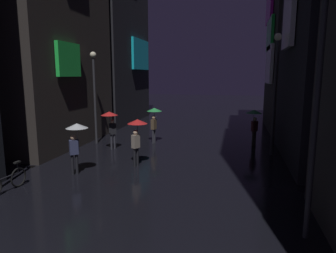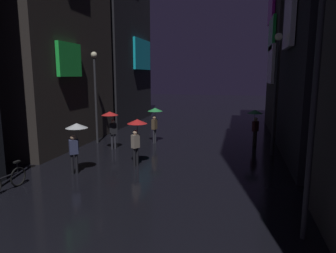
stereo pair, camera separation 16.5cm
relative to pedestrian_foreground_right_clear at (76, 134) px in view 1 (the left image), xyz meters
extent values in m
cube|color=#26E54C|center=(-2.15, 3.34, 3.18)|extent=(0.20, 2.07, 1.72)
cube|color=black|center=(-4.30, 13.94, 7.22)|extent=(4.00, 8.66, 17.79)
cube|color=#19D8F2|center=(-2.15, 15.29, 4.20)|extent=(0.20, 4.21, 2.63)
cube|color=white|center=(8.55, 4.27, 4.90)|extent=(0.20, 2.40, 2.57)
cube|color=#33302D|center=(10.70, 13.15, 6.08)|extent=(4.00, 7.07, 15.49)
cube|color=white|center=(8.55, 12.00, 3.14)|extent=(0.20, 3.41, 2.65)
cube|color=#26E54C|center=(8.55, 12.68, 5.28)|extent=(0.20, 3.35, 2.27)
cube|color=#F226D8|center=(8.55, 14.31, 7.91)|extent=(0.20, 3.77, 3.04)
cylinder|color=black|center=(-0.14, -0.16, -1.24)|extent=(0.12, 0.12, 0.85)
cylinder|color=black|center=(0.00, -0.05, -1.24)|extent=(0.12, 0.12, 0.85)
cube|color=#333859|center=(-0.07, -0.11, -0.52)|extent=(0.40, 0.39, 0.60)
sphere|color=tan|center=(-0.07, -0.11, -0.11)|extent=(0.22, 0.22, 0.22)
cylinder|color=#333859|center=(0.03, 0.05, -0.47)|extent=(0.09, 0.09, 0.50)
cylinder|color=slate|center=(0.03, 0.05, -0.13)|extent=(0.02, 0.02, 0.77)
cone|color=silver|center=(0.03, 0.05, 0.35)|extent=(0.90, 0.90, 0.20)
cylinder|color=#2D2D38|center=(1.55, 6.11, -1.24)|extent=(0.12, 0.12, 0.85)
cylinder|color=#2D2D38|center=(1.59, 6.29, -1.24)|extent=(0.12, 0.12, 0.85)
cube|color=brown|center=(1.57, 6.20, -0.52)|extent=(0.30, 0.38, 0.60)
sphere|color=tan|center=(1.57, 6.20, -0.11)|extent=(0.22, 0.22, 0.22)
cylinder|color=brown|center=(1.57, 6.39, -0.47)|extent=(0.09, 0.09, 0.50)
cylinder|color=slate|center=(1.57, 6.39, -0.13)|extent=(0.02, 0.02, 0.77)
cone|color=green|center=(1.57, 6.39, 0.35)|extent=(0.90, 0.90, 0.20)
cylinder|color=#38332D|center=(7.50, 6.94, -1.24)|extent=(0.12, 0.12, 0.85)
cylinder|color=#38332D|center=(7.38, 6.81, -1.24)|extent=(0.12, 0.12, 0.85)
cube|color=#4C1E23|center=(7.44, 6.87, -0.52)|extent=(0.39, 0.40, 0.60)
sphere|color=beige|center=(7.44, 6.87, -0.11)|extent=(0.22, 0.22, 0.22)
cylinder|color=#4C1E23|center=(7.35, 6.71, -0.47)|extent=(0.09, 0.09, 0.50)
cylinder|color=slate|center=(7.35, 6.71, -0.13)|extent=(0.02, 0.02, 0.77)
cone|color=green|center=(7.35, 6.71, 0.35)|extent=(0.90, 0.90, 0.20)
cylinder|color=black|center=(2.00, 1.43, -1.24)|extent=(0.12, 0.12, 0.85)
cylinder|color=black|center=(2.08, 1.60, -1.24)|extent=(0.12, 0.12, 0.85)
cube|color=gray|center=(2.04, 1.52, -0.52)|extent=(0.35, 0.40, 0.60)
sphere|color=beige|center=(2.04, 1.52, -0.11)|extent=(0.22, 0.22, 0.22)
cylinder|color=gray|center=(2.08, 1.70, -0.47)|extent=(0.09, 0.09, 0.50)
cylinder|color=slate|center=(2.08, 1.70, -0.13)|extent=(0.02, 0.02, 0.77)
cone|color=red|center=(2.08, 1.70, 0.35)|extent=(0.90, 0.90, 0.20)
cylinder|color=#2D2D38|center=(-0.15, 4.28, -1.24)|extent=(0.12, 0.12, 0.85)
cylinder|color=#2D2D38|center=(-0.28, 4.15, -1.24)|extent=(0.12, 0.12, 0.85)
cube|color=black|center=(-0.22, 4.22, -0.52)|extent=(0.40, 0.39, 0.60)
sphere|color=beige|center=(-0.22, 4.22, -0.11)|extent=(0.22, 0.22, 0.22)
cylinder|color=black|center=(-0.32, 4.06, -0.47)|extent=(0.09, 0.09, 0.50)
cylinder|color=slate|center=(-0.32, 4.06, -0.13)|extent=(0.02, 0.02, 0.77)
cone|color=red|center=(-0.32, 4.06, 0.35)|extent=(0.90, 0.90, 0.20)
torus|color=black|center=(-1.35, -1.84, -1.31)|extent=(0.12, 0.72, 0.72)
cylinder|color=black|center=(-1.40, -2.39, -1.13)|extent=(0.13, 1.00, 0.05)
cylinder|color=black|center=(-1.35, -1.84, -0.96)|extent=(0.04, 0.04, 0.40)
cube|color=black|center=(-1.35, -1.84, -0.74)|extent=(0.14, 0.25, 0.06)
cylinder|color=#2D2D33|center=(8.20, -3.25, 1.19)|extent=(0.14, 0.14, 5.73)
cylinder|color=#2D2D33|center=(-1.80, 5.39, 0.85)|extent=(0.14, 0.14, 5.03)
sphere|color=#F9EFCC|center=(-1.80, 5.39, 3.55)|extent=(0.36, 0.36, 0.36)
cylinder|color=#2D2D33|center=(8.20, 4.91, 1.18)|extent=(0.14, 0.14, 5.71)
sphere|color=#F9EFCC|center=(8.20, 4.91, 4.22)|extent=(0.36, 0.36, 0.36)
camera|label=1|loc=(6.36, -10.86, 2.40)|focal=32.00mm
camera|label=2|loc=(6.52, -10.83, 2.40)|focal=32.00mm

